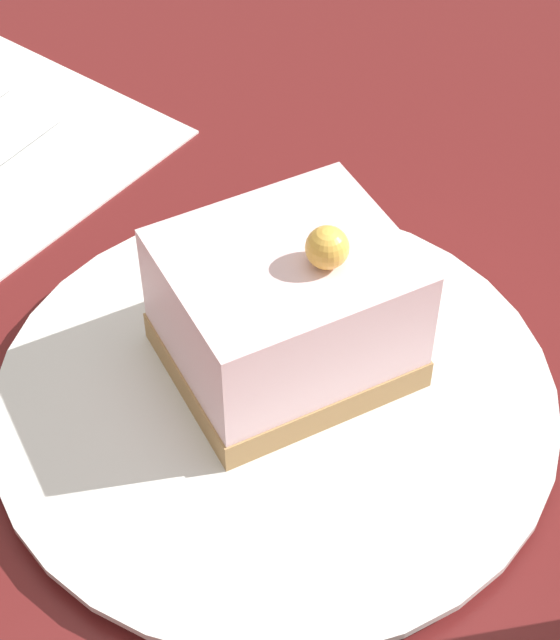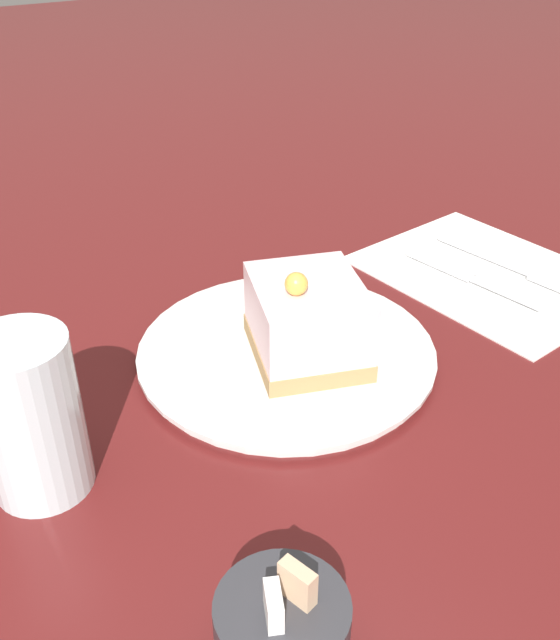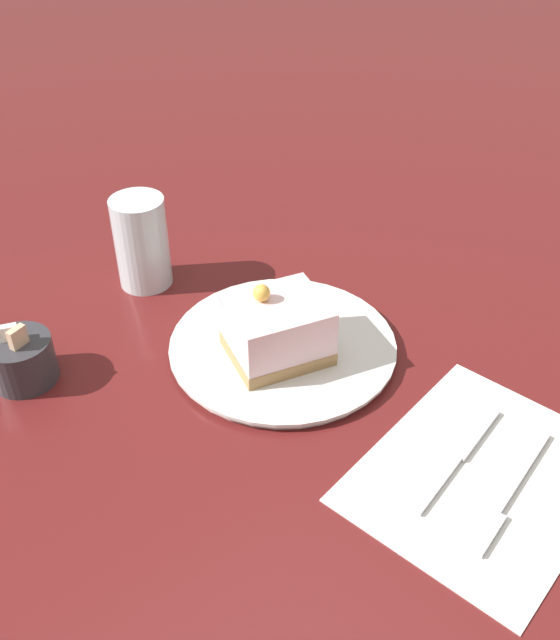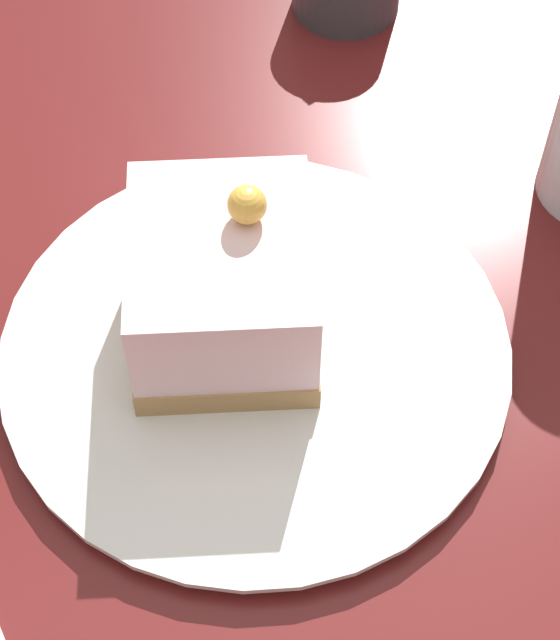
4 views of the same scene
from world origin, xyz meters
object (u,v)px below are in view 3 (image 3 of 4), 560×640
plate (283,346)px  fork (504,498)px  knife (465,448)px  sugar_bowl (21,359)px  drinking_glass (142,242)px  cake_slice (277,329)px

plate → fork: plate is taller
fork → knife: size_ratio=1.04×
sugar_bowl → drinking_glass: 0.22m
plate → drinking_glass: size_ratio=2.17×
plate → fork: 0.29m
knife → drinking_glass: bearing=-2.0°
sugar_bowl → drinking_glass: size_ratio=0.62×
fork → sugar_bowl: bearing=18.5°
cake_slice → knife: 0.23m
fork → knife: same height
cake_slice → knife: (-0.22, -0.05, -0.04)m
plate → drinking_glass: (0.22, 0.04, 0.05)m
cake_slice → plate: bearing=-42.4°
fork → drinking_glass: bearing=-5.6°
plate → drinking_glass: bearing=10.0°
fork → sugar_bowl: sugar_bowl is taller
plate → knife: plate is taller
fork → knife: bearing=-31.9°
plate → knife: 0.23m
plate → knife: bearing=-172.4°
sugar_bowl → knife: bearing=-144.6°
fork → knife: 0.06m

